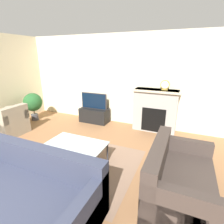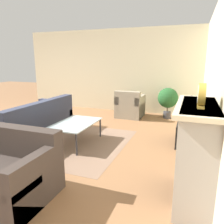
% 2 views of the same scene
% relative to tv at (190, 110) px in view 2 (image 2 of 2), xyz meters
% --- Properties ---
extents(ground_plane, '(20.00, 20.00, 0.00)m').
position_rel_tv_xyz_m(ground_plane, '(0.51, -4.25, -0.71)').
color(ground_plane, '#936642').
extents(wall_back, '(8.88, 0.06, 2.70)m').
position_rel_tv_xyz_m(wall_back, '(0.51, 0.34, 0.64)').
color(wall_back, beige).
rests_on(wall_back, ground_plane).
extents(wall_left, '(0.06, 7.56, 2.70)m').
position_rel_tv_xyz_m(wall_left, '(-2.47, -1.97, 0.64)').
color(wall_left, beige).
rests_on(wall_left, ground_plane).
extents(area_rug, '(2.36, 1.94, 0.00)m').
position_rel_tv_xyz_m(area_rug, '(0.80, -2.15, -0.70)').
color(area_rug, '#896B56').
rests_on(area_rug, ground_plane).
extents(fireplace, '(1.30, 0.46, 1.20)m').
position_rel_tv_xyz_m(fireplace, '(1.91, 0.11, -0.08)').
color(fireplace, '#9E9993').
rests_on(fireplace, ground_plane).
extents(tv_stand, '(0.92, 0.45, 0.46)m').
position_rel_tv_xyz_m(tv_stand, '(0.00, 0.00, -0.48)').
color(tv_stand, black).
rests_on(tv_stand, ground_plane).
extents(tv, '(0.86, 0.06, 0.50)m').
position_rel_tv_xyz_m(tv, '(0.00, 0.00, 0.00)').
color(tv, '#232328').
rests_on(tv, tv_stand).
extents(couch_sectional, '(2.25, 0.97, 0.82)m').
position_rel_tv_xyz_m(couch_sectional, '(0.75, -3.39, -0.42)').
color(couch_sectional, '#33384C').
rests_on(couch_sectional, ground_plane).
extents(armchair_by_window, '(0.81, 0.77, 0.82)m').
position_rel_tv_xyz_m(armchair_by_window, '(-1.70, -1.74, -0.40)').
color(armchair_by_window, '#9E937F').
rests_on(armchair_by_window, ground_plane).
extents(coffee_table, '(1.16, 0.74, 0.44)m').
position_rel_tv_xyz_m(coffee_table, '(0.80, -2.20, -0.30)').
color(coffee_table, '#333338').
rests_on(coffee_table, ground_plane).
extents(potted_plant, '(0.59, 0.59, 0.91)m').
position_rel_tv_xyz_m(potted_plant, '(-1.94, -0.65, -0.11)').
color(potted_plant, '#47474C').
rests_on(potted_plant, ground_plane).
extents(mantel_clock, '(0.24, 0.07, 0.27)m').
position_rel_tv_xyz_m(mantel_clock, '(2.11, 0.11, 0.63)').
color(mantel_clock, '#B79338').
rests_on(mantel_clock, fireplace).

